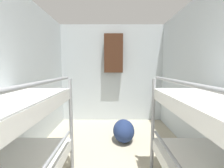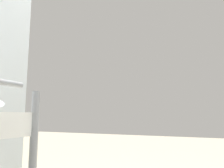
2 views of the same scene
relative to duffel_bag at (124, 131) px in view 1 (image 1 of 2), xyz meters
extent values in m
cube|color=silver|center=(-0.21, 1.14, 0.99)|extent=(2.60, 0.06, 2.36)
cylinder|color=gray|center=(-0.73, -0.77, 0.40)|extent=(0.04, 0.04, 1.18)
cylinder|color=gray|center=(-0.73, -1.65, 1.01)|extent=(0.03, 1.53, 0.03)
cylinder|color=gray|center=(0.31, -0.77, 0.40)|extent=(0.04, 0.04, 1.18)
cylinder|color=gray|center=(0.31, -1.65, 1.01)|extent=(0.03, 1.53, 0.03)
ellipsoid|color=navy|center=(0.00, 0.00, 0.00)|extent=(0.38, 0.52, 0.38)
cube|color=#472819|center=(-0.18, 0.99, 1.47)|extent=(0.44, 0.12, 0.90)
camera|label=1|loc=(-0.21, -2.59, 1.12)|focal=24.00mm
camera|label=2|loc=(-0.60, -1.57, 0.85)|focal=35.00mm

